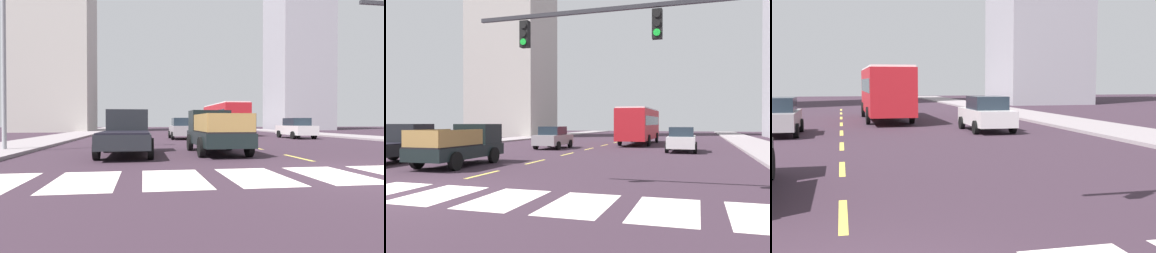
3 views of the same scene
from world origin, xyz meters
TOP-DOWN VIEW (x-y plane):
  - sidewalk_right at (12.86, 18.00)m, footprint 3.76×110.00m
  - lane_dash_0 at (0.00, 4.00)m, footprint 0.16×2.40m
  - lane_dash_1 at (0.00, 9.00)m, footprint 0.16×2.40m
  - lane_dash_2 at (0.00, 14.00)m, footprint 0.16×2.40m
  - lane_dash_3 at (0.00, 19.00)m, footprint 0.16×2.40m
  - lane_dash_4 at (0.00, 24.00)m, footprint 0.16×2.40m
  - lane_dash_5 at (0.00, 29.00)m, footprint 0.16×2.40m
  - lane_dash_6 at (0.00, 34.00)m, footprint 0.16×2.40m
  - lane_dash_7 at (0.00, 39.00)m, footprint 0.16×2.40m
  - city_bus at (2.73, 26.46)m, footprint 2.72×10.80m
  - sedan_near_right at (6.91, 18.21)m, footprint 2.02×4.40m
  - sedan_near_left at (-2.80, 18.61)m, footprint 2.02×4.40m

SIDE VIEW (x-z plane):
  - lane_dash_0 at x=0.00m, z-range 0.00..0.01m
  - lane_dash_1 at x=0.00m, z-range 0.00..0.01m
  - lane_dash_2 at x=0.00m, z-range 0.00..0.01m
  - lane_dash_3 at x=0.00m, z-range 0.00..0.01m
  - lane_dash_4 at x=0.00m, z-range 0.00..0.01m
  - lane_dash_5 at x=0.00m, z-range 0.00..0.01m
  - lane_dash_6 at x=0.00m, z-range 0.00..0.01m
  - lane_dash_7 at x=0.00m, z-range 0.00..0.01m
  - sidewalk_right at x=12.86m, z-range 0.00..0.15m
  - sedan_near_right at x=6.91m, z-range 0.00..1.72m
  - sedan_near_left at x=-2.80m, z-range 0.00..1.72m
  - city_bus at x=2.73m, z-range 0.29..3.61m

